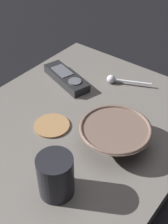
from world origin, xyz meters
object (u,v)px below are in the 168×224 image
cereal_bowl (115,135)px  drink_coaster (52,126)px  coffee_mug (56,176)px  teaspoon (115,80)px  tv_remote_near (66,78)px

cereal_bowl → drink_coaster: cereal_bowl is taller
coffee_mug → drink_coaster: coffee_mug is taller
cereal_bowl → teaspoon: cereal_bowl is taller
coffee_mug → drink_coaster: (0.14, -0.13, -0.04)m
coffee_mug → tv_remote_near: bearing=-52.2°
teaspoon → tv_remote_near: (0.12, 0.08, 0.00)m
coffee_mug → cereal_bowl: bearing=-96.5°
teaspoon → drink_coaster: (0.02, 0.25, -0.01)m
coffee_mug → teaspoon: (0.12, -0.39, -0.03)m
tv_remote_near → drink_coaster: tv_remote_near is taller
coffee_mug → teaspoon: 0.41m
tv_remote_near → drink_coaster: bearing=120.2°
cereal_bowl → teaspoon: bearing=-57.0°
cereal_bowl → drink_coaster: size_ratio=1.88×
tv_remote_near → drink_coaster: 0.20m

